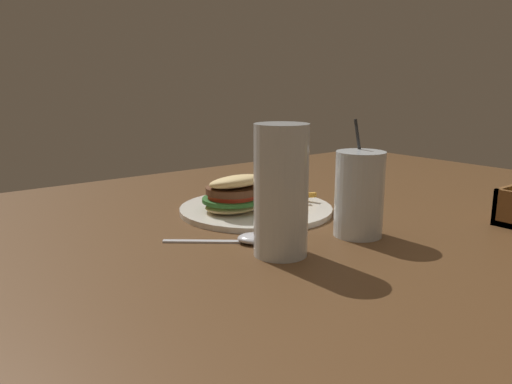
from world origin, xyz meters
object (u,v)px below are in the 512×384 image
(meal_plate_near, at_px, (249,202))
(beer_glass, at_px, (281,192))
(spoon, at_px, (249,239))
(juice_glass, at_px, (359,196))

(meal_plate_near, height_order, beer_glass, beer_glass)
(spoon, bearing_deg, juice_glass, 14.18)
(meal_plate_near, height_order, spoon, meal_plate_near)
(meal_plate_near, relative_size, spoon, 1.97)
(meal_plate_near, xyz_separation_m, beer_glass, (0.10, 0.21, 0.07))
(meal_plate_near, bearing_deg, beer_glass, 63.97)
(meal_plate_near, relative_size, juice_glass, 1.56)
(beer_glass, bearing_deg, meal_plate_near, -116.03)
(beer_glass, height_order, spoon, beer_glass)
(meal_plate_near, height_order, juice_glass, juice_glass)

